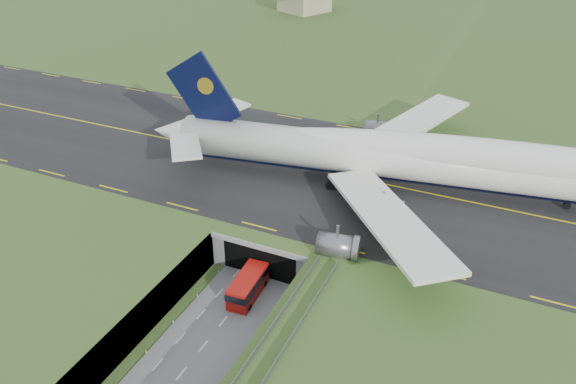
% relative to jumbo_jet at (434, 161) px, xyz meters
% --- Properties ---
extents(ground, '(900.00, 900.00, 0.00)m').
position_rel_jumbo_jet_xyz_m(ground, '(-19.44, -33.90, -11.88)').
color(ground, '#385321').
rests_on(ground, ground).
extents(airfield_deck, '(800.00, 800.00, 6.00)m').
position_rel_jumbo_jet_xyz_m(airfield_deck, '(-19.44, -33.90, -8.88)').
color(airfield_deck, gray).
rests_on(airfield_deck, ground).
extents(trench_road, '(12.00, 75.00, 0.20)m').
position_rel_jumbo_jet_xyz_m(trench_road, '(-19.44, -41.40, -11.78)').
color(trench_road, slate).
rests_on(trench_road, ground).
extents(taxiway, '(800.00, 44.00, 0.18)m').
position_rel_jumbo_jet_xyz_m(taxiway, '(-19.44, -0.90, -5.79)').
color(taxiway, black).
rests_on(taxiway, airfield_deck).
extents(tunnel_portal, '(17.00, 22.30, 6.00)m').
position_rel_jumbo_jet_xyz_m(tunnel_portal, '(-19.44, -17.19, -8.55)').
color(tunnel_portal, gray).
rests_on(tunnel_portal, ground).
extents(jumbo_jet, '(105.00, 65.01, 21.78)m').
position_rel_jumbo_jet_xyz_m(jumbo_jet, '(0.00, 0.00, 0.00)').
color(jumbo_jet, white).
rests_on(jumbo_jet, ground).
extents(shuttle_tram, '(3.71, 8.59, 3.40)m').
position_rel_jumbo_jet_xyz_m(shuttle_tram, '(-18.90, -30.59, -10.02)').
color(shuttle_tram, '#A9110B').
rests_on(shuttle_tram, ground).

